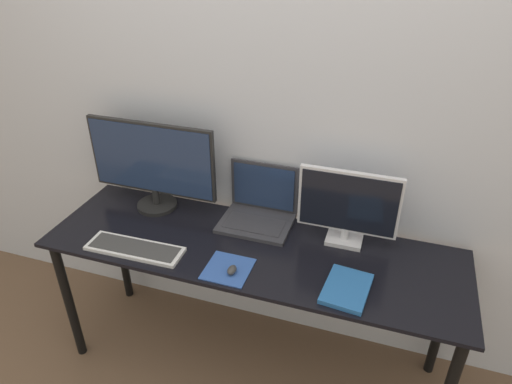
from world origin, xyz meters
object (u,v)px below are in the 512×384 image
monitor_right (348,206)px  keyboard (135,249)px  mouse (232,270)px  laptop (259,208)px  monitor_left (152,164)px  book (347,289)px

monitor_right → keyboard: size_ratio=0.99×
keyboard → mouse: (0.46, -0.01, 0.01)m
laptop → mouse: (0.02, -0.42, -0.05)m
monitor_right → mouse: (-0.40, -0.37, -0.17)m
monitor_left → book: monitor_left is taller
monitor_right → book: (0.06, -0.32, -0.18)m
monitor_right → laptop: size_ratio=1.30×
monitor_left → keyboard: monitor_left is taller
book → laptop: bearing=142.5°
monitor_left → monitor_right: (0.95, 0.00, -0.05)m
monitor_left → keyboard: (0.08, -0.36, -0.24)m
monitor_left → monitor_right: size_ratio=1.49×
monitor_right → book: bearing=-79.3°
book → keyboard: bearing=-177.7°
keyboard → book: bearing=2.3°
monitor_left → monitor_right: monitor_left is taller
monitor_right → laptop: bearing=173.1°
monitor_left → mouse: size_ratio=11.43×
mouse → monitor_right: bearing=42.3°
monitor_left → laptop: 0.56m
monitor_right → mouse: bearing=-137.7°
monitor_right → mouse: size_ratio=7.68×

